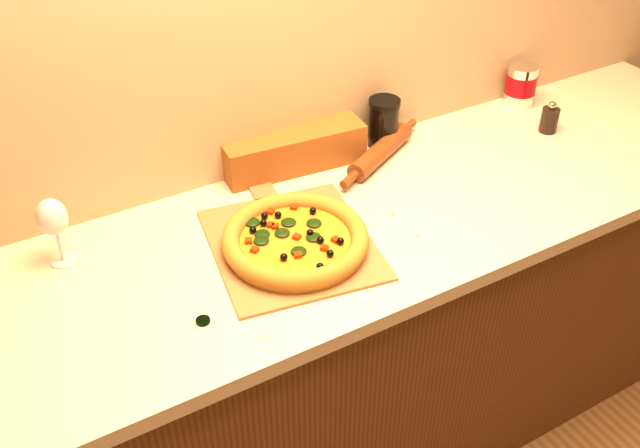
{
  "coord_description": "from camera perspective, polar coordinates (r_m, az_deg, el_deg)",
  "views": [
    {
      "loc": [
        -0.76,
        0.19,
        1.98
      ],
      "look_at": [
        -0.08,
        1.38,
        0.96
      ],
      "focal_mm": 40.0,
      "sensor_mm": 36.0,
      "label": 1
    }
  ],
  "objects": [
    {
      "name": "dark_jar",
      "position": [
        2.1,
        5.1,
        8.09
      ],
      "size": [
        0.09,
        0.09,
        0.15
      ],
      "color": "black",
      "rests_on": "countertop"
    },
    {
      "name": "countertop",
      "position": [
        1.82,
        1.29,
        -0.48
      ],
      "size": [
        2.84,
        0.68,
        0.04
      ],
      "primitive_type": "cube",
      "color": "beige",
      "rests_on": "cabinet"
    },
    {
      "name": "pizza_peel",
      "position": [
        1.75,
        -2.45,
        -1.29
      ],
      "size": [
        0.44,
        0.59,
        0.01
      ],
      "rotation": [
        0.0,
        0.0,
        -0.17
      ],
      "color": "brown",
      "rests_on": "countertop"
    },
    {
      "name": "wine_glass",
      "position": [
        1.72,
        -20.62,
        0.39
      ],
      "size": [
        0.07,
        0.07,
        0.17
      ],
      "color": "silver",
      "rests_on": "countertop"
    },
    {
      "name": "bottle_cap",
      "position": [
        1.56,
        -9.34,
        -7.64
      ],
      "size": [
        0.04,
        0.04,
        0.01
      ],
      "primitive_type": "cylinder",
      "rotation": [
        0.0,
        0.0,
        -0.35
      ],
      "color": "black",
      "rests_on": "countertop"
    },
    {
      "name": "bread_bag",
      "position": [
        2.01,
        -2.23,
        6.06
      ],
      "size": [
        0.41,
        0.17,
        0.11
      ],
      "primitive_type": "cube",
      "rotation": [
        0.0,
        0.0,
        -0.09
      ],
      "color": "brown",
      "rests_on": "countertop"
    },
    {
      "name": "coffee_canister",
      "position": [
        2.41,
        15.76,
        10.67
      ],
      "size": [
        0.1,
        0.1,
        0.13
      ],
      "color": "silver",
      "rests_on": "countertop"
    },
    {
      "name": "rolling_pin",
      "position": [
        2.05,
        4.87,
        5.8
      ],
      "size": [
        0.38,
        0.21,
        0.06
      ],
      "rotation": [
        0.0,
        0.0,
        0.47
      ],
      "color": "#53290E",
      "rests_on": "countertop"
    },
    {
      "name": "cabinet",
      "position": [
        2.12,
        1.12,
        -10.21
      ],
      "size": [
        2.8,
        0.65,
        0.86
      ],
      "primitive_type": "cube",
      "color": "#48230F",
      "rests_on": "ground"
    },
    {
      "name": "pepper_grinder",
      "position": [
        2.29,
        17.88,
        7.99
      ],
      "size": [
        0.05,
        0.05,
        0.1
      ],
      "color": "black",
      "rests_on": "countertop"
    },
    {
      "name": "pizza",
      "position": [
        1.7,
        -1.98,
        -1.26
      ],
      "size": [
        0.35,
        0.35,
        0.05
      ],
      "color": "gold",
      "rests_on": "pizza_peel"
    }
  ]
}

